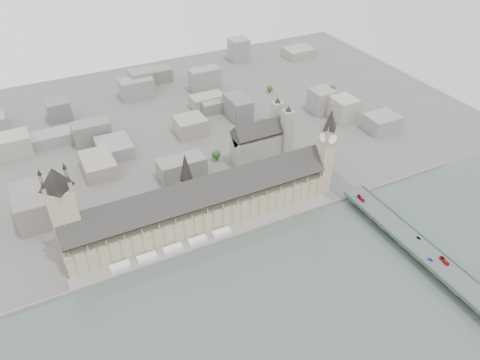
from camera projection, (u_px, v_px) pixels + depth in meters
name	position (u px, v px, depth m)	size (l,w,h in m)	color
ground	(209.00, 234.00, 456.95)	(900.00, 900.00, 0.00)	#595651
embankment_wall	(216.00, 242.00, 445.21)	(600.00, 1.50, 3.00)	gray
river_terrace	(212.00, 238.00, 450.93)	(270.00, 15.00, 2.00)	gray
terrace_tents	(173.00, 249.00, 434.93)	(118.00, 7.00, 4.00)	white
palace_of_westminster	(200.00, 205.00, 457.91)	(265.00, 40.73, 55.44)	tan
elizabeth_tower	(327.00, 146.00, 479.11)	(17.00, 17.00, 107.50)	tan
victoria_tower	(64.00, 211.00, 398.90)	(30.00, 30.00, 100.00)	tan
central_tower	(186.00, 175.00, 438.20)	(13.00, 13.00, 48.00)	gray
westminster_bridge	(400.00, 234.00, 449.76)	(25.00, 325.00, 10.25)	#474749
bridge_parapets	(436.00, 259.00, 414.21)	(25.00, 235.00, 1.15)	#315A3E
westminster_abbey	(262.00, 141.00, 551.52)	(68.00, 36.00, 64.00)	gray
city_skyline_inland	(135.00, 112.00, 623.15)	(720.00, 360.00, 38.00)	gray
park_trees	(177.00, 197.00, 492.33)	(110.00, 30.00, 15.00)	#1F3F16
red_bus_north	(361.00, 198.00, 483.86)	(2.54, 10.84, 3.02)	red
red_bus_south	(444.00, 261.00, 411.61)	(2.49, 10.63, 2.96)	red
car_blue	(431.00, 260.00, 413.76)	(1.80, 4.48, 1.53)	#173797
car_silver	(419.00, 238.00, 436.47)	(1.37, 3.93, 1.30)	gray
car_approach	(332.00, 166.00, 533.60)	(1.87, 4.59, 1.33)	gray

